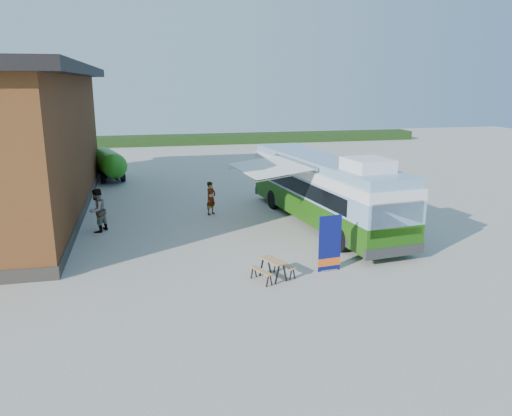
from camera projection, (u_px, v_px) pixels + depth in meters
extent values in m
plane|color=#BCB7AD|center=(242.00, 265.00, 18.74)|extent=(100.00, 100.00, 0.00)
cube|color=#332D28|center=(5.00, 210.00, 25.84)|extent=(8.10, 20.10, 0.50)
cube|color=#264419|center=(245.00, 138.00, 56.26)|extent=(40.00, 3.00, 1.00)
cube|color=#276410|center=(322.00, 205.00, 24.05)|extent=(3.90, 12.25, 1.10)
cube|color=#7FA4C6|center=(323.00, 185.00, 23.81)|extent=(3.90, 12.25, 0.90)
cube|color=black|center=(295.00, 185.00, 23.86)|extent=(1.22, 9.97, 0.70)
cube|color=black|center=(341.00, 181.00, 24.67)|extent=(1.22, 9.97, 0.70)
cube|color=white|center=(323.00, 171.00, 23.64)|extent=(3.90, 12.25, 0.45)
cube|color=#7FA4C6|center=(323.00, 162.00, 23.54)|extent=(3.73, 12.03, 0.40)
cube|color=white|center=(368.00, 165.00, 19.95)|extent=(1.81, 1.98, 0.50)
cube|color=black|center=(397.00, 219.00, 18.38)|extent=(2.25, 0.32, 1.30)
cube|color=#2D2D2D|center=(394.00, 251.00, 18.73)|extent=(2.56, 0.50, 0.40)
cube|color=#2D2D2D|center=(276.00, 189.00, 29.57)|extent=(2.56, 0.50, 0.40)
cylinder|color=black|center=(342.00, 240.00, 20.12)|extent=(0.42, 1.03, 1.00)
cylinder|color=black|center=(390.00, 234.00, 20.86)|extent=(0.42, 1.03, 1.00)
cylinder|color=black|center=(273.00, 199.00, 26.98)|extent=(0.42, 1.03, 1.00)
cylinder|color=black|center=(311.00, 196.00, 27.73)|extent=(0.42, 1.03, 1.00)
cube|color=white|center=(268.00, 171.00, 23.05)|extent=(3.14, 4.55, 0.33)
cube|color=#A5A8AD|center=(295.00, 166.00, 23.44)|extent=(0.69, 4.56, 0.15)
cylinder|color=#A5A8AD|center=(284.00, 180.00, 21.40)|extent=(2.75, 0.37, 0.34)
cylinder|color=#A5A8AD|center=(255.00, 167.00, 24.75)|extent=(2.75, 0.37, 0.34)
cube|color=#0C105B|center=(330.00, 243.00, 17.92)|extent=(0.88, 0.13, 2.08)
cube|color=#EB5916|center=(329.00, 262.00, 18.09)|extent=(0.90, 0.14, 0.29)
cube|color=#A5A8AD|center=(329.00, 270.00, 18.17)|extent=(0.64, 0.25, 0.06)
cylinder|color=#A5A8AD|center=(330.00, 243.00, 17.94)|extent=(0.03, 0.03, 2.08)
cube|color=tan|center=(273.00, 260.00, 17.26)|extent=(0.83, 1.18, 0.04)
cube|color=tan|center=(261.00, 271.00, 17.04)|extent=(0.62, 1.10, 0.03)
cube|color=tan|center=(284.00, 265.00, 17.60)|extent=(0.62, 1.10, 0.03)
cube|color=black|center=(277.00, 275.00, 16.89)|extent=(0.06, 0.06, 0.67)
cube|color=black|center=(285.00, 273.00, 17.07)|extent=(0.06, 0.06, 0.67)
cube|color=black|center=(262.00, 267.00, 17.61)|extent=(0.06, 0.06, 0.67)
cube|color=black|center=(269.00, 265.00, 17.79)|extent=(0.06, 0.06, 0.67)
imported|color=#999999|center=(211.00, 198.00, 25.69)|extent=(0.74, 0.72, 1.72)
imported|color=#999999|center=(97.00, 211.00, 22.65)|extent=(1.17, 1.23, 2.01)
cylinder|color=#288618|center=(109.00, 162.00, 34.66)|extent=(2.55, 4.04, 1.68)
sphere|color=#288618|center=(114.00, 166.00, 33.05)|extent=(1.68, 1.68, 1.68)
sphere|color=#288618|center=(104.00, 158.00, 36.27)|extent=(1.68, 1.68, 1.68)
cube|color=black|center=(110.00, 173.00, 34.84)|extent=(2.05, 4.08, 0.19)
cube|color=black|center=(117.00, 179.00, 32.76)|extent=(0.38, 1.12, 0.09)
cylinder|color=black|center=(103.00, 178.00, 33.62)|extent=(0.41, 0.78, 0.75)
cylinder|color=black|center=(123.00, 176.00, 34.20)|extent=(0.41, 0.78, 0.75)
cylinder|color=black|center=(97.00, 173.00, 35.56)|extent=(0.41, 0.78, 0.75)
cylinder|color=black|center=(116.00, 171.00, 36.14)|extent=(0.41, 0.78, 0.75)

